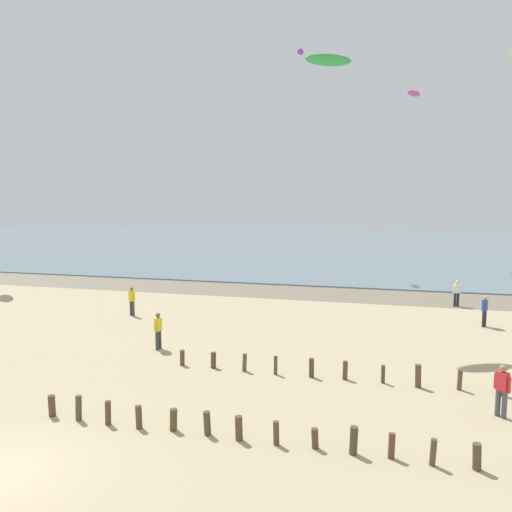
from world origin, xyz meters
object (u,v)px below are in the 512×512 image
person_by_waterline (132,300)px  person_right_flank (502,389)px  person_nearest_camera (457,292)px  kite_aloft_4 (328,60)px  person_left_flank (158,330)px  person_mid_beach (485,310)px  kite_aloft_5 (414,93)px  kite_aloft_0 (300,52)px

person_by_waterline → person_right_flank: 20.39m
person_nearest_camera → kite_aloft_4: size_ratio=0.66×
person_left_flank → person_nearest_camera: bearing=42.0°
person_nearest_camera → person_mid_beach: 5.08m
person_nearest_camera → person_left_flank: size_ratio=1.00×
person_right_flank → kite_aloft_4: bearing=122.9°
person_mid_beach → person_by_waterline: same height
kite_aloft_5 → person_left_flank: bearing=-175.2°
kite_aloft_0 → kite_aloft_4: kite_aloft_0 is taller
person_mid_beach → person_right_flank: size_ratio=1.00×
person_nearest_camera → kite_aloft_4: 16.62m
kite_aloft_5 → kite_aloft_4: bearing=-167.1°
person_right_flank → kite_aloft_0: (-11.87, 31.58, 19.84)m
person_nearest_camera → person_left_flank: 19.65m
person_by_waterline → person_left_flank: 7.15m
person_mid_beach → person_by_waterline: size_ratio=1.00×
person_left_flank → kite_aloft_4: (6.83, 6.82, 13.26)m
kite_aloft_0 → kite_aloft_5: bearing=117.5°
person_nearest_camera → person_left_flank: bearing=-138.0°
person_mid_beach → kite_aloft_4: 15.81m
person_mid_beach → kite_aloft_5: bearing=95.7°
person_nearest_camera → person_by_waterline: size_ratio=1.00×
person_left_flank → person_right_flank: (13.68, -3.77, 0.00)m
person_right_flank → kite_aloft_5: kite_aloft_5 is taller
person_by_waterline → person_nearest_camera: bearing=21.6°
kite_aloft_0 → kite_aloft_4: 22.56m
kite_aloft_0 → kite_aloft_4: (5.02, -20.99, -6.58)m
person_mid_beach → kite_aloft_5: kite_aloft_5 is taller
person_by_waterline → kite_aloft_5: bearing=60.4°
person_right_flank → kite_aloft_5: (-1.06, 39.35, 16.99)m
kite_aloft_4 → kite_aloft_5: size_ratio=0.94×
kite_aloft_5 → person_right_flank: bearing=-154.2°
person_left_flank → person_right_flank: bearing=-15.4°
person_left_flank → kite_aloft_4: bearing=44.9°
person_mid_beach → kite_aloft_5: size_ratio=0.62×
kite_aloft_4 → person_nearest_camera: bearing=-169.3°
person_nearest_camera → person_left_flank: (-14.60, -13.14, 0.00)m
person_left_flank → kite_aloft_0: size_ratio=0.94×
kite_aloft_4 → person_by_waterline: bearing=-22.4°
person_nearest_camera → person_right_flank: 16.94m
kite_aloft_4 → kite_aloft_0: bearing=-105.0°
person_mid_beach → person_left_flank: bearing=-152.1°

